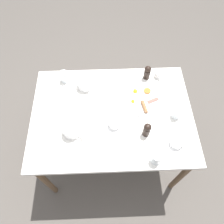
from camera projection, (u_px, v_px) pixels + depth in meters
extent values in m
plane|color=#4C4742|center=(112.00, 150.00, 2.22)|extent=(8.00, 8.00, 0.00)
cube|color=silver|center=(112.00, 114.00, 1.60)|extent=(0.84, 1.17, 0.03)
cylinder|color=brown|center=(55.00, 102.00, 2.09)|extent=(0.04, 0.04, 0.71)
cylinder|color=brown|center=(46.00, 181.00, 1.71)|extent=(0.04, 0.04, 0.71)
cylinder|color=brown|center=(166.00, 99.00, 2.11)|extent=(0.04, 0.04, 0.71)
cylinder|color=brown|center=(181.00, 176.00, 1.73)|extent=(0.04, 0.04, 0.71)
cylinder|color=white|center=(142.00, 99.00, 1.64)|extent=(0.31, 0.31, 0.01)
cylinder|color=white|center=(135.00, 92.00, 1.66)|extent=(0.06, 0.06, 0.00)
sphere|color=yellow|center=(135.00, 91.00, 1.65)|extent=(0.03, 0.03, 0.03)
cylinder|color=white|center=(133.00, 102.00, 1.62)|extent=(0.06, 0.06, 0.00)
sphere|color=yellow|center=(133.00, 101.00, 1.61)|extent=(0.03, 0.03, 0.03)
cylinder|color=brown|center=(144.00, 107.00, 1.58)|extent=(0.10, 0.04, 0.03)
cube|color=#B74C42|center=(153.00, 100.00, 1.62)|extent=(0.06, 0.09, 0.01)
cylinder|color=#D16023|center=(147.00, 91.00, 1.67)|extent=(0.05, 0.05, 0.01)
cylinder|color=white|center=(85.00, 83.00, 1.67)|extent=(0.12, 0.12, 0.09)
cylinder|color=white|center=(85.00, 79.00, 1.63)|extent=(0.08, 0.08, 0.01)
sphere|color=white|center=(84.00, 78.00, 1.62)|extent=(0.02, 0.02, 0.02)
cone|color=white|center=(88.00, 89.00, 1.63)|extent=(0.05, 0.04, 0.04)
torus|color=white|center=(83.00, 77.00, 1.70)|extent=(0.07, 0.03, 0.07)
cylinder|color=white|center=(71.00, 129.00, 1.47)|extent=(0.12, 0.12, 0.09)
cylinder|color=white|center=(70.00, 126.00, 1.43)|extent=(0.08, 0.08, 0.01)
sphere|color=white|center=(70.00, 125.00, 1.42)|extent=(0.02, 0.02, 0.02)
cone|color=white|center=(63.00, 123.00, 1.48)|extent=(0.05, 0.05, 0.04)
torus|color=white|center=(79.00, 134.00, 1.45)|extent=(0.05, 0.06, 0.07)
cylinder|color=white|center=(115.00, 125.00, 1.53)|extent=(0.15, 0.15, 0.01)
cylinder|color=white|center=(115.00, 123.00, 1.50)|extent=(0.09, 0.09, 0.05)
cylinder|color=olive|center=(115.00, 124.00, 1.51)|extent=(0.08, 0.08, 0.04)
torus|color=white|center=(118.00, 118.00, 1.53)|extent=(0.04, 0.03, 0.04)
cylinder|color=white|center=(176.00, 144.00, 1.46)|extent=(0.15, 0.15, 0.01)
cylinder|color=white|center=(177.00, 142.00, 1.43)|extent=(0.09, 0.09, 0.05)
cylinder|color=olive|center=(177.00, 142.00, 1.44)|extent=(0.08, 0.08, 0.04)
torus|color=white|center=(183.00, 147.00, 1.42)|extent=(0.03, 0.03, 0.04)
cylinder|color=white|center=(156.00, 158.00, 1.36)|extent=(0.06, 0.06, 0.09)
cylinder|color=white|center=(177.00, 112.00, 1.53)|extent=(0.06, 0.06, 0.09)
cylinder|color=white|center=(64.00, 77.00, 1.70)|extent=(0.06, 0.06, 0.09)
cylinder|color=white|center=(159.00, 74.00, 1.74)|extent=(0.06, 0.06, 0.05)
torus|color=white|center=(160.00, 77.00, 1.72)|extent=(0.04, 0.01, 0.04)
cylinder|color=black|center=(146.00, 131.00, 1.47)|extent=(0.05, 0.05, 0.08)
sphere|color=black|center=(148.00, 127.00, 1.42)|extent=(0.05, 0.05, 0.05)
cylinder|color=black|center=(147.00, 74.00, 1.72)|extent=(0.05, 0.05, 0.08)
sphere|color=black|center=(148.00, 69.00, 1.67)|extent=(0.05, 0.05, 0.05)
cube|color=silver|center=(111.00, 154.00, 1.42)|extent=(0.14, 0.13, 0.00)
cube|color=silver|center=(57.00, 107.00, 1.61)|extent=(0.20, 0.05, 0.00)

